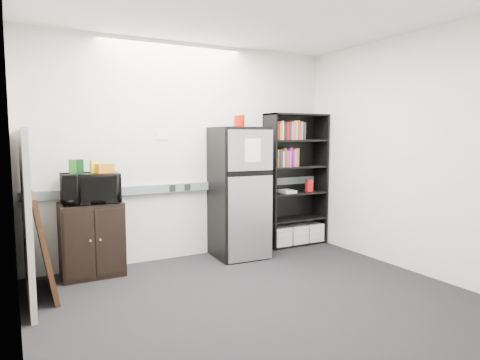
{
  "coord_description": "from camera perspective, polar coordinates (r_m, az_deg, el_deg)",
  "views": [
    {
      "loc": [
        -2.02,
        -3.33,
        1.56
      ],
      "look_at": [
        0.28,
        0.9,
        1.05
      ],
      "focal_mm": 32.0,
      "sensor_mm": 36.0,
      "label": 1
    }
  ],
  "objects": [
    {
      "name": "floor",
      "position": [
        4.2,
        2.65,
        -15.77
      ],
      "size": [
        4.0,
        4.0,
        0.0
      ],
      "primitive_type": "plane",
      "color": "black",
      "rests_on": "ground"
    },
    {
      "name": "wall_back",
      "position": [
        5.47,
        -6.81,
        3.81
      ],
      "size": [
        4.0,
        0.02,
        2.7
      ],
      "primitive_type": "cube",
      "color": "white",
      "rests_on": "floor"
    },
    {
      "name": "wall_right",
      "position": [
        5.23,
        21.88,
        3.31
      ],
      "size": [
        0.02,
        3.5,
        2.7
      ],
      "primitive_type": "cube",
      "color": "white",
      "rests_on": "floor"
    },
    {
      "name": "wall_left",
      "position": [
        3.34,
        -28.08,
        1.75
      ],
      "size": [
        0.02,
        3.5,
        2.7
      ],
      "primitive_type": "cube",
      "color": "white",
      "rests_on": "floor"
    },
    {
      "name": "ceiling",
      "position": [
        4.06,
        2.84,
        22.35
      ],
      "size": [
        4.0,
        3.5,
        0.02
      ],
      "primitive_type": "cube",
      "color": "white",
      "rests_on": "wall_back"
    },
    {
      "name": "electrical_raceway",
      "position": [
        5.48,
        -6.64,
        -0.91
      ],
      "size": [
        3.92,
        0.05,
        0.1
      ],
      "primitive_type": "cube",
      "color": "slate",
      "rests_on": "wall_back"
    },
    {
      "name": "wall_note",
      "position": [
        5.35,
        -10.32,
        5.85
      ],
      "size": [
        0.14,
        0.0,
        0.1
      ],
      "primitive_type": "cube",
      "color": "white",
      "rests_on": "wall_back"
    },
    {
      "name": "bookshelf",
      "position": [
        6.08,
        7.4,
        -0.11
      ],
      "size": [
        0.9,
        0.34,
        1.85
      ],
      "color": "black",
      "rests_on": "floor"
    },
    {
      "name": "cubicle_partition",
      "position": [
        4.48,
        -26.59,
        -4.21
      ],
      "size": [
        0.06,
        1.3,
        1.62
      ],
      "color": "gray",
      "rests_on": "floor"
    },
    {
      "name": "cabinet",
      "position": [
        5.03,
        -19.14,
        -7.5
      ],
      "size": [
        0.66,
        0.44,
        0.82
      ],
      "color": "black",
      "rests_on": "floor"
    },
    {
      "name": "microwave",
      "position": [
        4.91,
        -19.34,
        -1.02
      ],
      "size": [
        0.6,
        0.41,
        0.33
      ],
      "primitive_type": "imported",
      "rotation": [
        0.0,
        0.0,
        -0.02
      ],
      "color": "black",
      "rests_on": "cabinet"
    },
    {
      "name": "snack_box_a",
      "position": [
        4.9,
        -21.42,
        1.68
      ],
      "size": [
        0.07,
        0.05,
        0.15
      ],
      "primitive_type": "cube",
      "rotation": [
        0.0,
        0.0,
        0.07
      ],
      "color": "#195819",
      "rests_on": "microwave"
    },
    {
      "name": "snack_box_b",
      "position": [
        4.91,
        -20.55,
        1.72
      ],
      "size": [
        0.07,
        0.05,
        0.15
      ],
      "primitive_type": "cube",
      "rotation": [
        0.0,
        0.0,
        -0.04
      ],
      "color": "#0B3310",
      "rests_on": "microwave"
    },
    {
      "name": "snack_box_c",
      "position": [
        4.93,
        -18.94,
        1.74
      ],
      "size": [
        0.08,
        0.07,
        0.14
      ],
      "primitive_type": "cube",
      "rotation": [
        0.0,
        0.0,
        0.3
      ],
      "color": "yellow",
      "rests_on": "microwave"
    },
    {
      "name": "snack_bag",
      "position": [
        4.9,
        -17.56,
        1.53
      ],
      "size": [
        0.2,
        0.14,
        0.1
      ],
      "primitive_type": "cube",
      "rotation": [
        0.0,
        0.0,
        0.21
      ],
      "color": "orange",
      "rests_on": "microwave"
    },
    {
      "name": "refrigerator",
      "position": [
        5.45,
        -0.22,
        -1.67
      ],
      "size": [
        0.66,
        0.68,
        1.66
      ],
      "rotation": [
        0.0,
        0.0,
        -0.06
      ],
      "color": "black",
      "rests_on": "floor"
    },
    {
      "name": "coffee_can",
      "position": [
        5.55,
        -0.09,
        8.02
      ],
      "size": [
        0.14,
        0.14,
        0.19
      ],
      "color": "#A61207",
      "rests_on": "refrigerator"
    },
    {
      "name": "framed_poster",
      "position": [
        4.59,
        -24.76,
        -7.84
      ],
      "size": [
        0.2,
        0.78,
        1.0
      ],
      "rotation": [
        0.0,
        -0.16,
        0.0
      ],
      "color": "black",
      "rests_on": "floor"
    }
  ]
}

